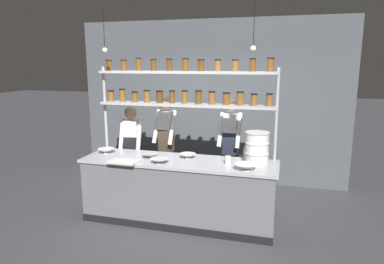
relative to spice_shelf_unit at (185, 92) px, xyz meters
name	(u,v)px	position (x,y,z in m)	size (l,w,h in m)	color
ground_plane	(179,220)	(0.00, -0.33, -1.86)	(40.00, 40.00, 0.00)	#3D3D42
back_wall	(209,102)	(0.00, 1.65, -0.33)	(5.18, 0.12, 3.07)	#4C5156
prep_counter	(179,191)	(0.00, -0.33, -1.40)	(2.78, 0.76, 0.92)	slate
spice_shelf_unit	(185,92)	(0.00, 0.00, 0.00)	(2.66, 0.28, 2.35)	#ADAFB5
chef_left	(132,147)	(-1.00, 0.25, -0.96)	(0.39, 0.31, 1.58)	black
chef_center	(166,140)	(-0.46, 0.43, -0.85)	(0.39, 0.32, 1.74)	black
chef_right	(230,144)	(0.60, 0.49, -0.85)	(0.38, 0.31, 1.73)	black
container_stack	(257,147)	(1.07, -0.17, -0.72)	(0.33, 0.33, 0.43)	white
cutting_board	(124,162)	(-0.70, -0.64, -0.93)	(0.40, 0.26, 0.02)	silver
prep_bowl_near_left	(150,156)	(-0.44, -0.33, -0.91)	(0.24, 0.24, 0.07)	#B2B7BC
prep_bowl_center_front	(159,161)	(-0.21, -0.55, -0.91)	(0.25, 0.25, 0.07)	silver
prep_bowl_center_back	(246,167)	(0.97, -0.54, -0.90)	(0.29, 0.29, 0.08)	white
prep_bowl_near_right	(188,156)	(0.09, -0.20, -0.91)	(0.24, 0.24, 0.07)	silver
prep_bowl_far_left	(106,151)	(-1.19, -0.26, -0.90)	(0.25, 0.25, 0.07)	white
serving_cup_front	(228,160)	(0.70, -0.33, -0.88)	(0.08, 0.08, 0.11)	silver
pendant_light_row	(175,47)	(-0.05, -0.33, 0.61)	(2.14, 0.07, 0.61)	black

